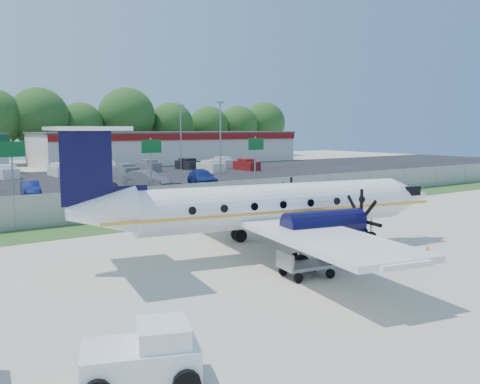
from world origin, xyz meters
TOP-DOWN VIEW (x-y plane):
  - ground at (0.00, 0.00)m, footprint 170.00×170.00m
  - grass_verge at (0.00, 12.00)m, footprint 170.00×4.00m
  - access_road at (0.00, 19.00)m, footprint 170.00×8.00m
  - parking_lot at (0.00, 40.00)m, footprint 170.00×32.00m
  - perimeter_fence at (0.00, 14.00)m, footprint 120.00×0.06m
  - building_east at (26.00, 61.98)m, footprint 44.40×12.40m
  - sign_left at (-8.00, 22.91)m, footprint 1.80×0.26m
  - sign_mid at (3.00, 22.91)m, footprint 1.80×0.26m
  - sign_right at (14.00, 22.91)m, footprint 1.80×0.26m
  - light_pole_ne at (20.00, 38.00)m, footprint 0.90×0.35m
  - light_pole_se at (20.00, 48.00)m, footprint 0.90×0.35m
  - aircraft at (-1.87, 1.20)m, footprint 19.19×18.81m
  - pushback_tug at (-12.06, -7.12)m, footprint 3.00×2.64m
  - baggage_cart_near at (-3.06, -2.72)m, footprint 2.26×1.59m
  - cone_nose at (3.38, -3.66)m, footprint 0.43×0.43m
  - cone_starboard_wing at (3.25, 4.83)m, footprint 0.39×0.39m
  - road_car_mid at (3.55, 20.76)m, footprint 4.53×2.98m
  - road_car_east at (24.53, 16.86)m, footprint 4.57×2.68m
  - parked_car_b at (-5.09, 29.85)m, footprint 1.93×4.10m
  - parked_car_c at (0.15, 28.72)m, footprint 3.14×5.00m
  - parked_car_d at (5.92, 29.89)m, footprint 3.47×5.38m
  - parked_car_e at (11.47, 28.58)m, footprint 3.57×5.74m
  - parked_car_g at (1.74, 35.14)m, footprint 2.67×5.01m
  - far_parking_rows at (0.00, 45.00)m, footprint 56.00×10.00m

SIDE VIEW (x-z plane):
  - ground at x=0.00m, z-range 0.00..0.00m
  - road_car_mid at x=3.55m, z-range -0.72..0.72m
  - road_car_east at x=24.53m, z-range -0.71..0.71m
  - parked_car_b at x=-5.09m, z-range -0.65..0.65m
  - parked_car_c at x=0.15m, z-range -0.78..0.78m
  - parked_car_d at x=5.92m, z-range -0.84..0.84m
  - parked_car_e at x=11.47m, z-range -0.78..0.78m
  - parked_car_g at x=1.74m, z-range -0.67..0.67m
  - far_parking_rows at x=0.00m, z-range -0.80..0.80m
  - grass_verge at x=0.00m, z-range 0.00..0.02m
  - access_road at x=0.00m, z-range 0.00..0.02m
  - parking_lot at x=0.00m, z-range 0.00..0.02m
  - cone_starboard_wing at x=3.25m, z-range -0.02..0.53m
  - cone_nose at x=3.38m, z-range -0.02..0.59m
  - baggage_cart_near at x=-3.06m, z-range -0.04..1.05m
  - pushback_tug at x=-12.06m, z-range -0.03..1.37m
  - perimeter_fence at x=0.00m, z-range 0.01..2.00m
  - aircraft at x=-1.87m, z-range -0.67..5.19m
  - building_east at x=26.00m, z-range 0.01..5.25m
  - sign_left at x=-8.00m, z-range 1.11..6.11m
  - sign_mid at x=3.00m, z-range 1.11..6.11m
  - sign_right at x=14.00m, z-range 1.11..6.11m
  - light_pole_ne at x=20.00m, z-range 0.69..9.78m
  - light_pole_se at x=20.00m, z-range 0.69..9.78m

